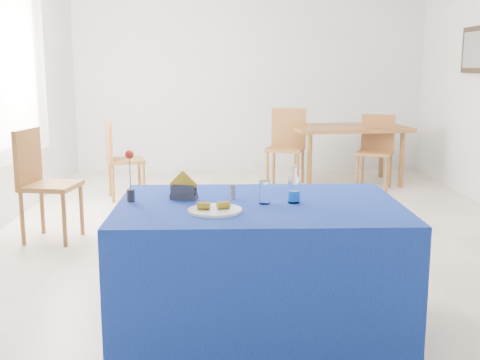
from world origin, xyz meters
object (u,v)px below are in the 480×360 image
Objects in this scene: oak_table at (348,132)px; chair_bg_right at (376,146)px; chair_win_b at (118,154)px; water_bottle at (294,190)px; chair_bg_left at (287,142)px; chair_win_a at (41,177)px; plate at (215,210)px; blue_table at (259,267)px.

chair_bg_right is (0.29, -0.33, -0.14)m from oak_table.
chair_win_b is at bearing -162.71° from oak_table.
water_bottle reaches higher than chair_bg_right.
chair_bg_left reaches higher than chair_win_a.
plate is 0.18× the size of oak_table.
water_bottle is 0.22× the size of chair_bg_left.
oak_table is at bearing 72.05° from blue_table.
chair_bg_right is at bearing -48.76° from chair_win_a.
chair_win_a is at bearing 133.28° from blue_table.
chair_win_a reaches higher than oak_table.
chair_win_a reaches higher than chair_win_b.
blue_table is at bearing -179.26° from water_bottle.
chair_win_b is at bearing -146.48° from chair_bg_right.
blue_table is 3.82m from chair_win_b.
blue_table is 4.31m from chair_bg_left.
water_bottle is at bearing 0.74° from blue_table.
chair_win_b is (-2.02, -0.71, -0.05)m from chair_bg_left.
chair_bg_left reaches higher than water_bottle.
chair_win_b is (-1.15, 3.75, -0.24)m from plate.
blue_table is 1.73× the size of chair_bg_right.
chair_win_b is at bearing 114.17° from water_bottle.
chair_bg_left is (0.42, 4.26, -0.26)m from water_bottle.
chair_bg_left is 1.10× the size of chair_win_b.
chair_win_a reaches higher than plate.
chair_win_a reaches higher than water_bottle.
chair_win_a is at bearing -118.79° from chair_bg_left.
plate is 4.93m from oak_table.
chair_bg_right reaches higher than blue_table.
oak_table is 4.10m from chair_win_a.
chair_bg_left is 1.12m from chair_bg_right.
blue_table is at bearing -107.95° from oak_table.
blue_table is 7.44× the size of water_bottle.
water_bottle is at bearing -171.89° from chair_win_b.
plate is 3.93m from chair_win_b.
plate is at bearing -134.42° from chair_win_a.
chair_win_b is (-2.83, -0.88, -0.16)m from oak_table.
oak_table is 1.69× the size of chair_bg_right.
blue_table is at bearing 39.32° from plate.
water_bottle is 0.24× the size of chair_win_b.
water_bottle is at bearing -105.63° from oak_table.
oak_table is 2.97m from chair_win_b.
chair_win_a is (-1.55, 2.11, -0.20)m from plate.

